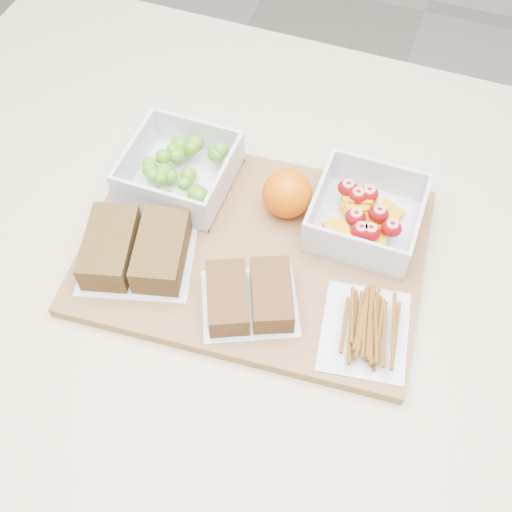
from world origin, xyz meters
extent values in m
plane|color=gray|center=(0.00, 0.00, 0.00)|extent=(4.00, 4.00, 0.00)
cube|color=beige|center=(0.00, 0.00, 0.45)|extent=(1.20, 0.90, 0.90)
cube|color=olive|center=(-0.03, 0.02, 0.91)|extent=(0.44, 0.33, 0.02)
cube|color=silver|center=(-0.16, 0.08, 0.92)|extent=(0.13, 0.13, 0.01)
cube|color=silver|center=(-0.16, 0.15, 0.94)|extent=(0.13, 0.01, 0.06)
cube|color=silver|center=(-0.16, 0.02, 0.94)|extent=(0.13, 0.01, 0.06)
cube|color=silver|center=(-0.09, 0.08, 0.94)|extent=(0.01, 0.12, 0.06)
cube|color=silver|center=(-0.22, 0.08, 0.94)|extent=(0.01, 0.12, 0.06)
sphere|color=#4B8D1D|center=(-0.17, 0.08, 0.94)|extent=(0.02, 0.02, 0.02)
sphere|color=#4B8D1D|center=(-0.19, 0.08, 0.95)|extent=(0.02, 0.02, 0.02)
sphere|color=#4B8D1D|center=(-0.15, 0.12, 0.95)|extent=(0.02, 0.02, 0.02)
sphere|color=#4B8D1D|center=(-0.14, 0.08, 0.94)|extent=(0.02, 0.02, 0.02)
sphere|color=#4B8D1D|center=(-0.18, 0.09, 0.95)|extent=(0.02, 0.02, 0.02)
sphere|color=#4B8D1D|center=(-0.16, 0.07, 0.94)|extent=(0.02, 0.02, 0.02)
sphere|color=#4B8D1D|center=(-0.17, 0.11, 0.95)|extent=(0.02, 0.02, 0.02)
sphere|color=#4B8D1D|center=(-0.11, 0.05, 0.95)|extent=(0.02, 0.02, 0.02)
sphere|color=#4B8D1D|center=(-0.12, 0.12, 0.95)|extent=(0.02, 0.02, 0.02)
sphere|color=#4B8D1D|center=(-0.15, 0.13, 0.95)|extent=(0.02, 0.02, 0.02)
sphere|color=#4B8D1D|center=(-0.18, 0.06, 0.95)|extent=(0.02, 0.02, 0.02)
sphere|color=#4B8D1D|center=(-0.11, 0.13, 0.95)|extent=(0.02, 0.02, 0.02)
sphere|color=#4B8D1D|center=(-0.16, 0.04, 0.94)|extent=(0.02, 0.02, 0.02)
sphere|color=#4B8D1D|center=(-0.16, 0.12, 0.95)|extent=(0.02, 0.02, 0.02)
sphere|color=#4B8D1D|center=(-0.17, 0.10, 0.94)|extent=(0.02, 0.02, 0.02)
sphere|color=#4B8D1D|center=(-0.15, 0.13, 0.95)|extent=(0.02, 0.02, 0.02)
sphere|color=#4B8D1D|center=(-0.12, 0.05, 0.95)|extent=(0.02, 0.02, 0.02)
sphere|color=#4B8D1D|center=(-0.11, 0.05, 0.93)|extent=(0.02, 0.02, 0.02)
sphere|color=#4B8D1D|center=(-0.17, 0.10, 0.95)|extent=(0.02, 0.02, 0.02)
sphere|color=#4B8D1D|center=(-0.17, 0.06, 0.94)|extent=(0.02, 0.02, 0.02)
sphere|color=#4B8D1D|center=(-0.17, 0.12, 0.94)|extent=(0.02, 0.02, 0.02)
sphere|color=#4B8D1D|center=(-0.14, 0.06, 0.95)|extent=(0.02, 0.02, 0.02)
sphere|color=#4B8D1D|center=(-0.17, 0.07, 0.94)|extent=(0.02, 0.02, 0.02)
sphere|color=#4B8D1D|center=(-0.19, 0.07, 0.95)|extent=(0.02, 0.02, 0.02)
cube|color=silver|center=(0.09, 0.10, 0.92)|extent=(0.13, 0.13, 0.01)
cube|color=silver|center=(0.09, 0.16, 0.94)|extent=(0.13, 0.01, 0.06)
cube|color=silver|center=(0.09, 0.04, 0.94)|extent=(0.13, 0.01, 0.06)
cube|color=silver|center=(0.16, 0.10, 0.94)|extent=(0.01, 0.12, 0.06)
cube|color=silver|center=(0.03, 0.10, 0.94)|extent=(0.01, 0.12, 0.06)
cube|color=orange|center=(0.10, 0.08, 0.93)|extent=(0.04, 0.04, 0.01)
cube|color=orange|center=(0.08, 0.12, 0.93)|extent=(0.05, 0.05, 0.01)
cube|color=orange|center=(0.10, 0.10, 0.93)|extent=(0.04, 0.05, 0.01)
cube|color=orange|center=(0.12, 0.12, 0.93)|extent=(0.04, 0.05, 0.01)
cube|color=orange|center=(0.08, 0.11, 0.94)|extent=(0.04, 0.04, 0.01)
cube|color=orange|center=(0.08, 0.12, 0.94)|extent=(0.04, 0.03, 0.01)
cube|color=orange|center=(0.07, 0.06, 0.94)|extent=(0.04, 0.04, 0.01)
cube|color=orange|center=(0.11, 0.07, 0.93)|extent=(0.04, 0.04, 0.01)
cube|color=orange|center=(0.08, 0.11, 0.93)|extent=(0.04, 0.04, 0.01)
ellipsoid|color=maroon|center=(0.11, 0.10, 0.95)|extent=(0.03, 0.02, 0.02)
ellipsoid|color=maroon|center=(0.11, 0.07, 0.95)|extent=(0.03, 0.02, 0.02)
ellipsoid|color=maroon|center=(0.06, 0.13, 0.95)|extent=(0.03, 0.02, 0.02)
ellipsoid|color=maroon|center=(0.13, 0.08, 0.95)|extent=(0.03, 0.02, 0.02)
ellipsoid|color=maroon|center=(0.08, 0.12, 0.95)|extent=(0.03, 0.02, 0.02)
ellipsoid|color=maroon|center=(0.09, 0.07, 0.95)|extent=(0.03, 0.02, 0.02)
ellipsoid|color=maroon|center=(0.08, 0.08, 0.95)|extent=(0.03, 0.02, 0.02)
ellipsoid|color=maroon|center=(0.09, 0.12, 0.95)|extent=(0.03, 0.02, 0.02)
sphere|color=#E06105|center=(-0.01, 0.09, 0.95)|extent=(0.06, 0.06, 0.06)
cube|color=silver|center=(-0.16, -0.05, 0.92)|extent=(0.16, 0.15, 0.00)
cube|color=brown|center=(-0.19, -0.05, 0.94)|extent=(0.08, 0.12, 0.04)
cube|color=brown|center=(-0.13, -0.04, 0.94)|extent=(0.08, 0.12, 0.04)
cube|color=silver|center=(0.00, -0.06, 0.92)|extent=(0.14, 0.14, 0.00)
cube|color=brown|center=(-0.03, -0.07, 0.93)|extent=(0.08, 0.10, 0.03)
cube|color=brown|center=(0.02, -0.05, 0.93)|extent=(0.08, 0.10, 0.03)
cube|color=silver|center=(0.13, -0.05, 0.92)|extent=(0.12, 0.13, 0.00)
camera|label=1|loc=(0.13, -0.41, 1.58)|focal=45.00mm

